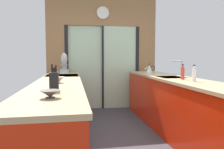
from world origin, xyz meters
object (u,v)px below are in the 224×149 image
object	(u,v)px
stand_mixer	(64,65)
soap_bottle_far	(183,73)
mixing_bowl_near	(50,94)
soap_bottle_near	(194,75)
kettle	(149,69)
knife_block	(54,81)
oven_range	(63,100)
mixing_bowl_far	(59,80)

from	to	relation	value
stand_mixer	soap_bottle_far	xyz separation A→B (m)	(1.78, -1.62, -0.07)
soap_bottle_far	stand_mixer	bearing A→B (deg)	137.72
mixing_bowl_near	stand_mixer	xyz separation A→B (m)	(0.00, 2.82, 0.13)
soap_bottle_near	stand_mixer	bearing A→B (deg)	132.73
kettle	soap_bottle_far	distance (m)	1.43
mixing_bowl_near	soap_bottle_near	xyz separation A→B (m)	(1.78, 0.89, 0.06)
soap_bottle_far	knife_block	bearing A→B (deg)	-155.42
mixing_bowl_near	stand_mixer	size ratio (longest dim) A/B	0.40
stand_mixer	kettle	distance (m)	1.79
stand_mixer	soap_bottle_near	size ratio (longest dim) A/B	1.85
oven_range	soap_bottle_far	distance (m)	2.18
mixing_bowl_far	knife_block	xyz separation A→B (m)	(-0.00, -0.66, 0.05)
knife_block	kettle	distance (m)	2.87
soap_bottle_far	mixing_bowl_far	bearing A→B (deg)	-175.17
mixing_bowl_far	knife_block	distance (m)	0.67
knife_block	kettle	bearing A→B (deg)	51.57
knife_block	soap_bottle_near	world-z (taller)	knife_block
mixing_bowl_near	knife_block	xyz separation A→B (m)	(-0.00, 0.39, 0.06)
oven_range	mixing_bowl_near	distance (m)	2.36
mixing_bowl_near	soap_bottle_near	bearing A→B (deg)	26.64
mixing_bowl_far	mixing_bowl_near	bearing A→B (deg)	-90.00
soap_bottle_near	soap_bottle_far	world-z (taller)	same
oven_range	mixing_bowl_far	size ratio (longest dim) A/B	6.21
mixing_bowl_near	soap_bottle_near	world-z (taller)	soap_bottle_near
oven_range	kettle	bearing A→B (deg)	10.26
mixing_bowl_far	knife_block	bearing A→B (deg)	-90.00
mixing_bowl_far	kettle	bearing A→B (deg)	41.61
knife_block	stand_mixer	world-z (taller)	stand_mixer
mixing_bowl_near	kettle	world-z (taller)	kettle
mixing_bowl_near	stand_mixer	bearing A→B (deg)	90.00
knife_block	soap_bottle_near	bearing A→B (deg)	15.86
mixing_bowl_near	mixing_bowl_far	distance (m)	1.05
stand_mixer	soap_bottle_near	xyz separation A→B (m)	(1.78, -1.93, -0.07)
mixing_bowl_near	soap_bottle_far	distance (m)	2.15
oven_range	knife_block	xyz separation A→B (m)	(0.02, -1.92, 0.56)
knife_block	mixing_bowl_near	bearing A→B (deg)	-90.00
soap_bottle_near	mixing_bowl_near	bearing A→B (deg)	-153.36
soap_bottle_near	kettle	bearing A→B (deg)	89.93
mixing_bowl_near	stand_mixer	world-z (taller)	stand_mixer
soap_bottle_far	kettle	bearing A→B (deg)	89.91
stand_mixer	mixing_bowl_far	bearing A→B (deg)	-90.00
mixing_bowl_far	soap_bottle_far	xyz separation A→B (m)	(1.78, 0.15, 0.05)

